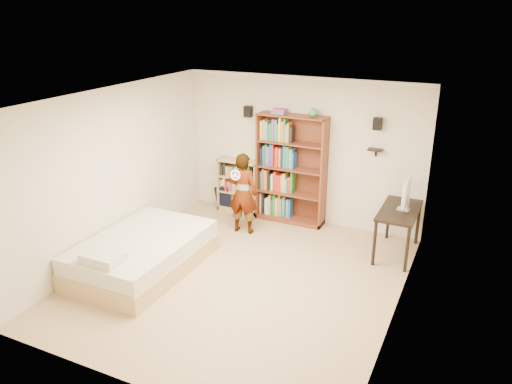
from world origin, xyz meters
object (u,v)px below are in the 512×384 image
low_bookshelf (239,186)px  person (243,193)px  computer_desk (397,232)px  tall_bookshelf (291,170)px  daybed (142,250)px

low_bookshelf → person: (0.51, -0.84, 0.22)m
low_bookshelf → computer_desk: low_bookshelf is taller
person → tall_bookshelf: bearing=-131.9°
computer_desk → low_bookshelf: bearing=170.2°
tall_bookshelf → low_bookshelf: tall_bookshelf is taller
tall_bookshelf → computer_desk: bearing=-14.0°
low_bookshelf → person: size_ratio=0.71×
tall_bookshelf → computer_desk: size_ratio=1.75×
tall_bookshelf → daybed: bearing=-117.0°
daybed → person: bearing=67.2°
computer_desk → person: bearing=-173.6°
daybed → tall_bookshelf: bearing=63.0°
tall_bookshelf → person: 1.04m
tall_bookshelf → daybed: size_ratio=0.91×
low_bookshelf → daybed: size_ratio=0.47×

